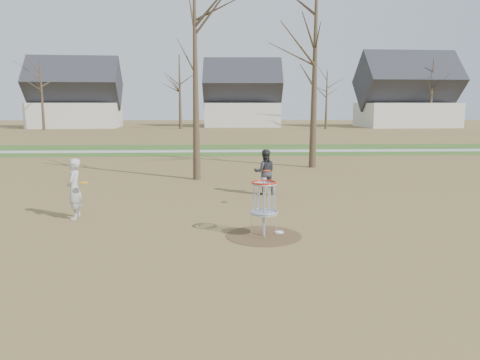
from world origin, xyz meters
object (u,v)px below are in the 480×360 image
(player_standing, at_px, (74,189))
(disc_golf_basket, at_px, (264,198))
(player_throwing, at_px, (265,172))
(disc_grounded, at_px, (279,232))

(player_standing, xyz_separation_m, disc_golf_basket, (4.96, -1.89, 0.09))
(player_throwing, xyz_separation_m, disc_golf_basket, (-0.50, -5.13, 0.14))
(disc_golf_basket, bearing_deg, disc_grounded, 30.64)
(player_throwing, relative_size, disc_grounded, 7.07)
(player_throwing, relative_size, disc_golf_basket, 1.15)
(disc_grounded, height_order, disc_golf_basket, disc_golf_basket)
(player_standing, relative_size, disc_grounded, 7.48)
(player_throwing, bearing_deg, player_standing, 30.54)
(disc_golf_basket, bearing_deg, player_standing, 159.16)
(player_standing, distance_m, player_throwing, 6.36)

